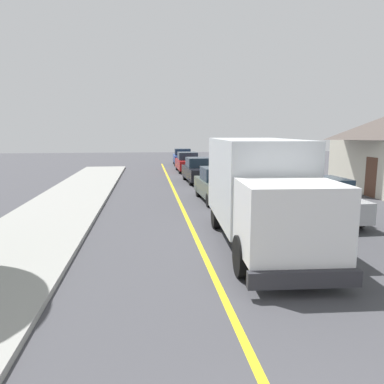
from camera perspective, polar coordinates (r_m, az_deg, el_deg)
centre_line_yellow at (r=12.24m, az=0.61°, el=-7.01°), size 0.16×56.00×0.01m
box_truck at (r=11.43m, az=10.42°, el=0.72°), size 2.77×7.30×3.20m
parked_car_near at (r=18.49m, az=4.16°, el=1.05°), size 1.97×4.47×1.67m
parked_car_mid at (r=25.32m, az=1.08°, el=3.31°), size 1.99×4.47×1.67m
parked_car_far at (r=31.92m, az=-0.68°, el=4.56°), size 1.84×4.42×1.67m
parked_car_furthest at (r=38.42m, az=-1.48°, el=5.37°), size 1.93×4.45×1.67m
parked_van_across at (r=15.38m, az=19.22°, el=-1.14°), size 1.90×4.44×1.67m
stop_sign at (r=14.50m, az=16.59°, el=2.64°), size 0.80×0.10×2.65m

